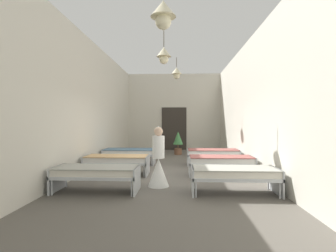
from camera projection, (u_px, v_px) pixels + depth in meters
ground_plane at (168, 177)px, 7.74m from camera, size 5.81×14.50×0.10m
room_shell at (170, 105)px, 8.91m from camera, size 5.61×14.10×4.31m
bed_left_row_0 at (97, 172)px, 5.91m from camera, size 1.90×0.84×0.57m
bed_right_row_0 at (234, 174)px, 5.76m from camera, size 1.90×0.84×0.57m
bed_left_row_1 at (117, 160)px, 7.80m from camera, size 1.90×0.84×0.57m
bed_right_row_1 at (221, 161)px, 7.66m from camera, size 1.90×0.84×0.57m
bed_left_row_2 at (129, 152)px, 9.70m from camera, size 1.90×0.84×0.57m
bed_right_row_2 at (213, 153)px, 9.55m from camera, size 1.90×0.84×0.57m
nurse_near_aisle at (158, 165)px, 6.37m from camera, size 0.52×0.52×1.49m
potted_plant at (178, 141)px, 12.53m from camera, size 0.48×0.48×1.12m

